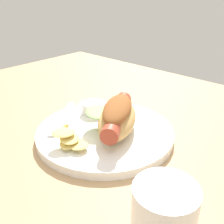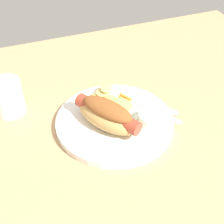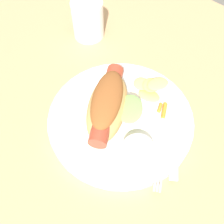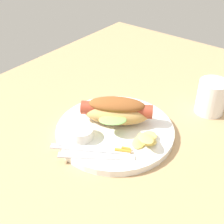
{
  "view_description": "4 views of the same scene",
  "coord_description": "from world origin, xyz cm",
  "px_view_note": "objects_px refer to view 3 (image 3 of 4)",
  "views": [
    {
      "loc": [
        29.62,
        -32.26,
        27.23
      ],
      "look_at": [
        0.09,
        0.15,
        5.84
      ],
      "focal_mm": 42.24,
      "sensor_mm": 36.0,
      "label": 1
    },
    {
      "loc": [
        18.79,
        52.11,
        51.87
      ],
      "look_at": [
        -0.6,
        1.06,
        4.97
      ],
      "focal_mm": 53.34,
      "sensor_mm": 36.0,
      "label": 2
    },
    {
      "loc": [
        -18.12,
        20.56,
        42.67
      ],
      "look_at": [
        -0.99,
        1.63,
        4.24
      ],
      "focal_mm": 42.68,
      "sensor_mm": 36.0,
      "label": 3
    },
    {
      "loc": [
        -43.79,
        -32.07,
        43.82
      ],
      "look_at": [
        -2.47,
        0.18,
        6.4
      ],
      "focal_mm": 48.04,
      "sensor_mm": 36.0,
      "label": 4
    }
  ],
  "objects_px": {
    "hot_dog": "(108,104)",
    "drinking_cup": "(88,20)",
    "fork": "(162,142)",
    "chips_pile": "(151,87)",
    "plate": "(121,118)",
    "carrot_garnish": "(163,110)",
    "sauce_ramekin": "(138,151)",
    "knife": "(173,138)"
  },
  "relations": [
    {
      "from": "chips_pile",
      "to": "drinking_cup",
      "type": "bearing_deg",
      "value": -12.74
    },
    {
      "from": "hot_dog",
      "to": "carrot_garnish",
      "type": "xyz_separation_m",
      "value": [
        -0.07,
        -0.07,
        -0.03
      ]
    },
    {
      "from": "fork",
      "to": "chips_pile",
      "type": "xyz_separation_m",
      "value": [
        0.08,
        -0.08,
        0.01
      ]
    },
    {
      "from": "knife",
      "to": "plate",
      "type": "bearing_deg",
      "value": -110.18
    },
    {
      "from": "sauce_ramekin",
      "to": "carrot_garnish",
      "type": "distance_m",
      "value": 0.1
    },
    {
      "from": "fork",
      "to": "knife",
      "type": "distance_m",
      "value": 0.02
    },
    {
      "from": "chips_pile",
      "to": "drinking_cup",
      "type": "relative_size",
      "value": 0.87
    },
    {
      "from": "fork",
      "to": "knife",
      "type": "bearing_deg",
      "value": 125.0
    },
    {
      "from": "plate",
      "to": "sauce_ramekin",
      "type": "relative_size",
      "value": 5.1
    },
    {
      "from": "hot_dog",
      "to": "plate",
      "type": "bearing_deg",
      "value": 90.19
    },
    {
      "from": "hot_dog",
      "to": "carrot_garnish",
      "type": "height_order",
      "value": "hot_dog"
    },
    {
      "from": "hot_dog",
      "to": "sauce_ramekin",
      "type": "bearing_deg",
      "value": 42.89
    },
    {
      "from": "knife",
      "to": "drinking_cup",
      "type": "xyz_separation_m",
      "value": [
        0.31,
        -0.11,
        0.02
      ]
    },
    {
      "from": "hot_dog",
      "to": "chips_pile",
      "type": "height_order",
      "value": "hot_dog"
    },
    {
      "from": "hot_dog",
      "to": "drinking_cup",
      "type": "xyz_separation_m",
      "value": [
        0.19,
        -0.14,
        -0.0
      ]
    },
    {
      "from": "fork",
      "to": "chips_pile",
      "type": "bearing_deg",
      "value": -162.6
    },
    {
      "from": "plate",
      "to": "chips_pile",
      "type": "xyz_separation_m",
      "value": [
        -0.0,
        -0.08,
        0.02
      ]
    },
    {
      "from": "sauce_ramekin",
      "to": "knife",
      "type": "xyz_separation_m",
      "value": [
        -0.03,
        -0.06,
        -0.01
      ]
    },
    {
      "from": "plate",
      "to": "knife",
      "type": "bearing_deg",
      "value": -164.96
    },
    {
      "from": "knife",
      "to": "carrot_garnish",
      "type": "xyz_separation_m",
      "value": [
        0.05,
        -0.03,
        0.0
      ]
    },
    {
      "from": "plate",
      "to": "sauce_ramekin",
      "type": "bearing_deg",
      "value": 151.1
    },
    {
      "from": "sauce_ramekin",
      "to": "drinking_cup",
      "type": "height_order",
      "value": "drinking_cup"
    },
    {
      "from": "fork",
      "to": "hot_dog",
      "type": "bearing_deg",
      "value": -110.8
    },
    {
      "from": "knife",
      "to": "chips_pile",
      "type": "xyz_separation_m",
      "value": [
        0.09,
        -0.06,
        0.01
      ]
    },
    {
      "from": "sauce_ramekin",
      "to": "chips_pile",
      "type": "height_order",
      "value": "chips_pile"
    },
    {
      "from": "sauce_ramekin",
      "to": "chips_pile",
      "type": "relative_size",
      "value": 0.71
    },
    {
      "from": "plate",
      "to": "fork",
      "type": "bearing_deg",
      "value": -176.02
    },
    {
      "from": "chips_pile",
      "to": "carrot_garnish",
      "type": "distance_m",
      "value": 0.05
    },
    {
      "from": "hot_dog",
      "to": "knife",
      "type": "height_order",
      "value": "hot_dog"
    },
    {
      "from": "plate",
      "to": "drinking_cup",
      "type": "bearing_deg",
      "value": -31.47
    },
    {
      "from": "knife",
      "to": "drinking_cup",
      "type": "bearing_deg",
      "value": -143.87
    },
    {
      "from": "carrot_garnish",
      "to": "fork",
      "type": "bearing_deg",
      "value": 125.13
    },
    {
      "from": "fork",
      "to": "sauce_ramekin",
      "type": "bearing_deg",
      "value": -53.05
    },
    {
      "from": "drinking_cup",
      "to": "hot_dog",
      "type": "bearing_deg",
      "value": 143.31
    },
    {
      "from": "fork",
      "to": "chips_pile",
      "type": "height_order",
      "value": "chips_pile"
    },
    {
      "from": "plate",
      "to": "chips_pile",
      "type": "height_order",
      "value": "chips_pile"
    },
    {
      "from": "chips_pile",
      "to": "hot_dog",
      "type": "bearing_deg",
      "value": 75.43
    },
    {
      "from": "plate",
      "to": "hot_dog",
      "type": "bearing_deg",
      "value": 31.53
    },
    {
      "from": "hot_dog",
      "to": "drinking_cup",
      "type": "distance_m",
      "value": 0.24
    },
    {
      "from": "fork",
      "to": "knife",
      "type": "xyz_separation_m",
      "value": [
        -0.01,
        -0.02,
        -0.0
      ]
    },
    {
      "from": "plate",
      "to": "fork",
      "type": "relative_size",
      "value": 1.78
    },
    {
      "from": "hot_dog",
      "to": "fork",
      "type": "relative_size",
      "value": 1.09
    }
  ]
}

